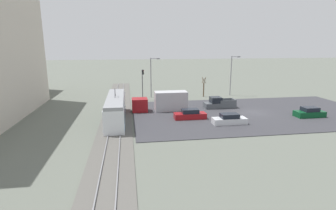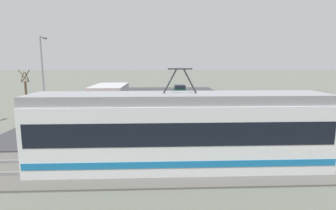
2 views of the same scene
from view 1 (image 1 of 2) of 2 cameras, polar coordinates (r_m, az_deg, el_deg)
name	(u,v)px [view 1 (image 1 of 2)]	position (r m, az deg, el deg)	size (l,w,h in m)	color
ground_plane	(254,113)	(44.60, 18.16, -1.62)	(320.00, 320.00, 0.00)	#60665B
road_surface	(254,113)	(44.59, 18.16, -1.57)	(21.16, 38.69, 0.08)	#38383D
rail_bed	(117,118)	(39.88, -11.13, -2.83)	(72.02, 4.40, 0.22)	#5B5954
light_rail_tram	(116,109)	(38.31, -11.31, -0.85)	(13.48, 2.59, 4.59)	white
box_truck	(163,102)	(43.32, -1.01, 0.69)	(2.43, 9.07, 3.13)	maroon
pickup_truck	(219,104)	(46.19, 11.05, 0.30)	(2.01, 5.36, 1.90)	#4C5156
sedan_car_0	(229,120)	(37.19, 13.21, -3.10)	(1.74, 4.68, 1.44)	silver
sedan_car_1	(310,113)	(45.19, 28.44, -1.48)	(1.90, 4.36, 1.48)	#0C4723
sedan_car_2	(190,115)	(38.84, 4.82, -2.10)	(1.72, 4.70, 1.45)	maroon
traffic_light_pole	(143,81)	(52.06, -5.53, 5.29)	(0.28, 0.47, 5.98)	#47474C
street_tree	(204,88)	(55.72, 7.78, 3.75)	(1.00, 0.83, 4.21)	brown
street_lamp_near_crossing	(232,73)	(58.05, 13.72, 6.78)	(0.36, 1.95, 8.41)	gray
street_lamp_mid_block	(152,75)	(54.09, -3.53, 6.55)	(0.36, 1.95, 8.15)	gray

